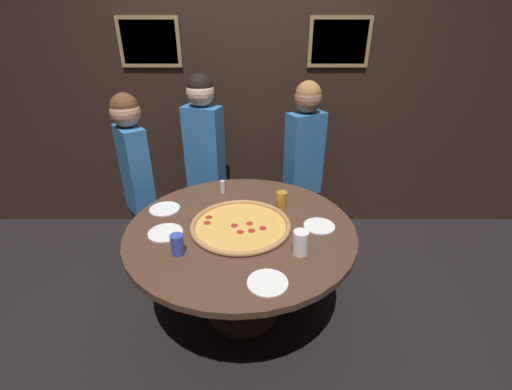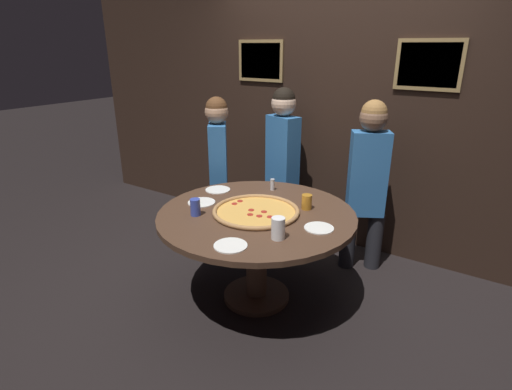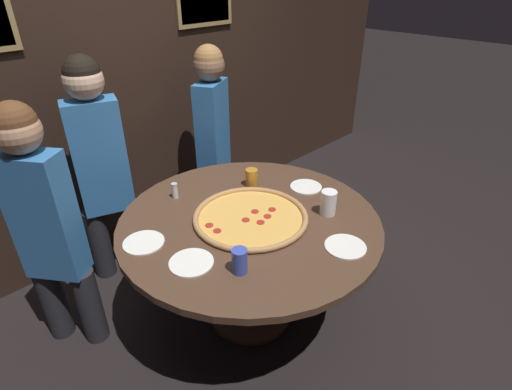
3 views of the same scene
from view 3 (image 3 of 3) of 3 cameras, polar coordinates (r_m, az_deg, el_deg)
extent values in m
plane|color=black|center=(2.72, -0.79, -16.47)|extent=(24.00, 24.00, 0.00)
cube|color=black|center=(3.04, -19.58, 15.73)|extent=(6.40, 0.06, 2.60)
cylinder|color=#4C3323|center=(2.25, -0.91, -3.78)|extent=(1.46, 1.46, 0.04)
cylinder|color=#4C3323|center=(2.47, -0.84, -10.90)|extent=(0.16, 0.16, 0.70)
cylinder|color=#4C3323|center=(2.70, -0.79, -16.18)|extent=(0.52, 0.52, 0.04)
cylinder|color=#E5A84C|center=(2.23, -0.72, -3.27)|extent=(0.60, 0.60, 0.01)
torus|color=#B27F4C|center=(2.23, -0.72, -3.06)|extent=(0.64, 0.64, 0.03)
cylinder|color=#A8281E|center=(2.23, 1.65, -3.06)|extent=(0.04, 0.04, 0.00)
cylinder|color=#A8281E|center=(2.27, -0.15, -2.37)|extent=(0.04, 0.04, 0.00)
cylinder|color=#A8281E|center=(2.20, -1.47, -3.58)|extent=(0.04, 0.04, 0.00)
cylinder|color=#A8281E|center=(2.18, 0.60, -3.95)|extent=(0.04, 0.04, 0.00)
cylinder|color=#A8281E|center=(2.17, -6.70, -4.32)|extent=(0.04, 0.04, 0.00)
cylinder|color=#A8281E|center=(2.12, -5.57, -5.12)|extent=(0.04, 0.04, 0.00)
cylinder|color=#A8281E|center=(2.29, 2.32, -2.09)|extent=(0.04, 0.04, 0.00)
cylinder|color=#384CB7|center=(1.84, -2.36, -9.39)|extent=(0.07, 0.07, 0.12)
cylinder|color=#BC7A23|center=(2.54, -0.63, 2.50)|extent=(0.08, 0.08, 0.11)
cylinder|color=white|center=(2.28, 10.30, -1.10)|extent=(0.09, 0.09, 0.14)
cylinder|color=white|center=(2.07, 12.65, -7.20)|extent=(0.21, 0.21, 0.01)
cylinder|color=white|center=(2.13, -15.75, -6.56)|extent=(0.21, 0.21, 0.01)
cylinder|color=white|center=(1.95, -9.23, -9.49)|extent=(0.21, 0.21, 0.01)
cylinder|color=white|center=(2.56, 7.10, 1.20)|extent=(0.20, 0.20, 0.01)
cylinder|color=silver|center=(2.46, -11.51, 0.50)|extent=(0.04, 0.04, 0.08)
cylinder|color=#B7B7BC|center=(2.44, -11.62, 1.49)|extent=(0.04, 0.04, 0.01)
cylinder|color=#232328|center=(3.46, -4.97, 0.36)|extent=(0.19, 0.19, 0.52)
cylinder|color=#232328|center=(3.28, -6.37, -1.59)|extent=(0.19, 0.19, 0.52)
cube|color=#3370B2|center=(3.10, -6.23, 9.33)|extent=(0.35, 0.30, 0.73)
sphere|color=#8C664C|center=(2.96, -6.76, 17.93)|extent=(0.22, 0.22, 0.22)
sphere|color=#9E703D|center=(2.96, -6.80, 18.67)|extent=(0.21, 0.21, 0.21)
cylinder|color=#232328|center=(2.60, -22.64, -14.35)|extent=(0.19, 0.19, 0.51)
cylinder|color=#232328|center=(2.71, -26.92, -13.38)|extent=(0.19, 0.19, 0.51)
cube|color=#3370B2|center=(2.30, -28.03, -2.78)|extent=(0.31, 0.34, 0.71)
sphere|color=tan|center=(2.12, -31.03, 7.83)|extent=(0.22, 0.22, 0.22)
sphere|color=brown|center=(2.10, -31.30, 8.79)|extent=(0.20, 0.20, 0.20)
cylinder|color=#232328|center=(3.05, -16.96, -5.42)|extent=(0.18, 0.18, 0.53)
cylinder|color=#232328|center=(3.04, -21.38, -6.42)|extent=(0.18, 0.18, 0.53)
cube|color=#3370B2|center=(2.73, -21.39, 5.00)|extent=(0.36, 0.27, 0.75)
sphere|color=beige|center=(2.58, -23.45, 14.81)|extent=(0.23, 0.23, 0.23)
sphere|color=black|center=(2.57, -23.64, 15.67)|extent=(0.21, 0.21, 0.21)
camera|label=1|loc=(1.49, 67.24, 10.51)|focal=24.00mm
camera|label=2|loc=(2.94, 65.69, 11.74)|focal=28.00mm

